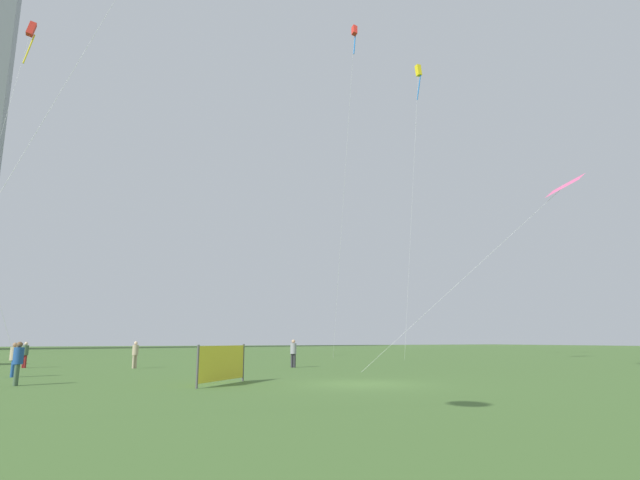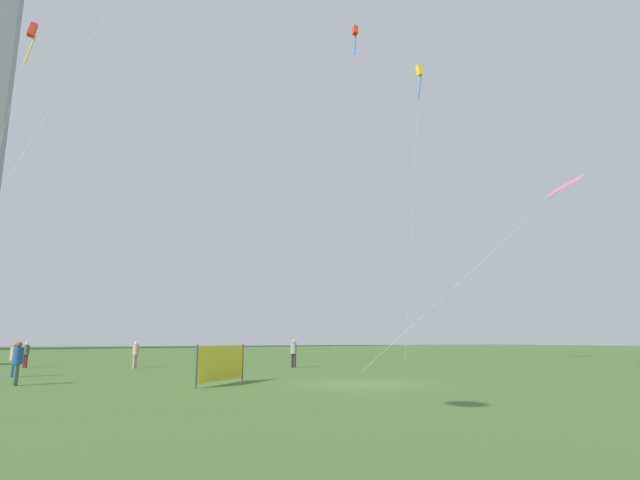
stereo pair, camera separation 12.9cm
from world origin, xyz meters
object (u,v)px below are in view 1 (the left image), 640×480
at_px(kite_flying_2, 30,33).
at_px(kite_flying_3, 354,35).
at_px(person_standing_2, 25,353).
at_px(kite_flying_4, 418,74).
at_px(kite_flying_5, 564,185).
at_px(event_banner, 222,363).
at_px(person_standing_3, 14,357).
at_px(person_standing_1, 135,353).
at_px(person_standing_0, 18,360).
at_px(person_standing_4, 293,351).

bearing_deg(kite_flying_2, kite_flying_3, -6.92).
xyz_separation_m(person_standing_2, kite_flying_4, (31.36, 1.68, 26.64)).
relative_size(kite_flying_5, event_banner, 4.70).
xyz_separation_m(person_standing_3, kite_flying_3, (23.82, 10.30, 28.77)).
xyz_separation_m(person_standing_1, kite_flying_3, (18.03, 4.81, 28.75)).
relative_size(person_standing_1, kite_flying_4, 0.06).
relative_size(kite_flying_3, kite_flying_5, 2.52).
height_order(person_standing_0, kite_flying_4, kite_flying_4).
relative_size(kite_flying_2, kite_flying_4, 0.89).
bearing_deg(person_standing_3, kite_flying_2, 3.52).
xyz_separation_m(person_standing_3, kite_flying_4, (31.16, 10.50, 26.64)).
bearing_deg(kite_flying_4, person_standing_2, -176.93).
bearing_deg(kite_flying_3, person_standing_2, -176.48).
relative_size(person_standing_0, kite_flying_4, 0.06).
bearing_deg(event_banner, kite_flying_5, -0.24).
relative_size(person_standing_1, event_banner, 0.61).
distance_m(person_standing_3, person_standing_4, 14.89).
bearing_deg(kite_flying_3, kite_flying_4, 1.59).
height_order(person_standing_3, kite_flying_5, kite_flying_5).
distance_m(person_standing_4, kite_flying_5, 18.73).
xyz_separation_m(person_standing_0, kite_flying_2, (-3.08, 18.67, 23.56)).
height_order(kite_flying_3, event_banner, kite_flying_3).
bearing_deg(kite_flying_3, person_standing_4, -138.80).
height_order(person_standing_0, person_standing_3, person_standing_0).
height_order(kite_flying_3, kite_flying_5, kite_flying_3).
bearing_deg(person_standing_2, kite_flying_3, -133.20).
height_order(person_standing_2, kite_flying_3, kite_flying_3).
relative_size(kite_flying_3, kite_flying_4, 1.08).
bearing_deg(kite_flying_3, person_standing_0, -146.30).
xyz_separation_m(kite_flying_2, event_banner, (10.09, -21.36, -23.70)).
height_order(person_standing_3, kite_flying_4, kite_flying_4).
bearing_deg(event_banner, kite_flying_2, 115.28).
bearing_deg(person_standing_1, kite_flying_4, 157.10).
height_order(person_standing_1, person_standing_4, person_standing_4).
xyz_separation_m(kite_flying_5, event_banner, (-19.60, 0.08, -9.60)).
relative_size(person_standing_1, kite_flying_2, 0.06).
bearing_deg(kite_flying_2, person_standing_2, -64.02).
distance_m(person_standing_3, kite_flying_3, 38.75).
distance_m(person_standing_0, person_standing_3, 5.22).
height_order(kite_flying_2, kite_flying_5, kite_flying_2).
xyz_separation_m(person_standing_1, person_standing_2, (-5.99, 3.34, -0.02)).
bearing_deg(kite_flying_5, kite_flying_2, 144.17).
relative_size(person_standing_0, kite_flying_2, 0.06).
distance_m(person_standing_0, kite_flying_4, 43.45).
distance_m(person_standing_2, kite_flying_3, 37.51).
bearing_deg(person_standing_0, kite_flying_4, 123.16).
xyz_separation_m(person_standing_2, kite_flying_5, (27.42, -16.77, 9.50)).
relative_size(person_standing_3, kite_flying_2, 0.06).
distance_m(person_standing_1, event_banner, 13.48).
bearing_deg(event_banner, kite_flying_4, 37.96).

